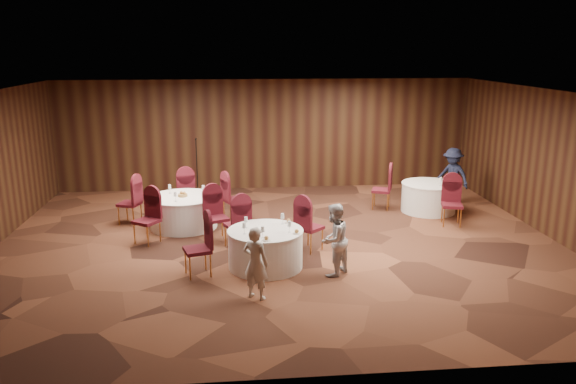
{
  "coord_description": "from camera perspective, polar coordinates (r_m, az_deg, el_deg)",
  "views": [
    {
      "loc": [
        -0.94,
        -11.3,
        4.11
      ],
      "look_at": [
        0.2,
        0.2,
        1.1
      ],
      "focal_mm": 35.0,
      "sensor_mm": 36.0,
      "label": 1
    }
  ],
  "objects": [
    {
      "name": "chairs_main",
      "position": [
        11.23,
        -3.89,
        -4.18
      ],
      "size": [
        2.92,
        2.07,
        1.0
      ],
      "color": "#440D12",
      "rests_on": "ground"
    },
    {
      "name": "man_c",
      "position": [
        15.66,
        16.35,
        1.6
      ],
      "size": [
        1.03,
        1.11,
        1.5
      ],
      "primitive_type": "imported",
      "rotation": [
        0.0,
        0.0,
        5.36
      ],
      "color": "black",
      "rests_on": "ground"
    },
    {
      "name": "woman_a",
      "position": [
        9.38,
        -3.3,
        -7.22
      ],
      "size": [
        0.55,
        0.5,
        1.26
      ],
      "primitive_type": "imported",
      "rotation": [
        0.0,
        0.0,
        2.58
      ],
      "color": "silver",
      "rests_on": "ground"
    },
    {
      "name": "mic_stand",
      "position": [
        15.5,
        -9.17,
        0.99
      ],
      "size": [
        0.24,
        0.24,
        1.72
      ],
      "color": "black",
      "rests_on": "ground"
    },
    {
      "name": "chairs_right",
      "position": [
        14.21,
        12.77,
        -0.49
      ],
      "size": [
        1.94,
        2.19,
        1.0
      ],
      "color": "#440D12",
      "rests_on": "ground"
    },
    {
      "name": "table_left",
      "position": [
        13.3,
        -10.57,
        -1.97
      ],
      "size": [
        1.57,
        1.57,
        0.74
      ],
      "color": "white",
      "rests_on": "ground"
    },
    {
      "name": "ground",
      "position": [
        12.06,
        -0.86,
        -5.33
      ],
      "size": [
        12.0,
        12.0,
        0.0
      ],
      "primitive_type": "plane",
      "color": "black",
      "rests_on": "ground"
    },
    {
      "name": "table_right",
      "position": [
        14.77,
        14.09,
        -0.5
      ],
      "size": [
        1.39,
        1.39,
        0.74
      ],
      "color": "white",
      "rests_on": "ground"
    },
    {
      "name": "tabletop_right",
      "position": [
        14.45,
        15.27,
        1.23
      ],
      "size": [
        0.08,
        0.08,
        0.22
      ],
      "color": "silver",
      "rests_on": "table_right"
    },
    {
      "name": "chairs_left",
      "position": [
        13.29,
        -10.65,
        -1.42
      ],
      "size": [
        3.15,
        2.97,
        1.0
      ],
      "color": "#440D12",
      "rests_on": "ground"
    },
    {
      "name": "woman_b",
      "position": [
        10.32,
        4.68,
        -4.86
      ],
      "size": [
        0.83,
        0.83,
        1.36
      ],
      "primitive_type": "imported",
      "rotation": [
        0.0,
        0.0,
        3.95
      ],
      "color": "silver",
      "rests_on": "ground"
    },
    {
      "name": "tabletop_left",
      "position": [
        13.19,
        -10.65,
        -0.1
      ],
      "size": [
        0.87,
        0.8,
        0.22
      ],
      "color": "silver",
      "rests_on": "table_left"
    },
    {
      "name": "room_shell",
      "position": [
        11.54,
        -0.89,
        3.88
      ],
      "size": [
        12.0,
        12.0,
        12.0
      ],
      "color": "silver",
      "rests_on": "ground"
    },
    {
      "name": "table_main",
      "position": [
        10.76,
        -2.3,
        -5.73
      ],
      "size": [
        1.44,
        1.44,
        0.74
      ],
      "color": "white",
      "rests_on": "ground"
    },
    {
      "name": "tabletop_main",
      "position": [
        10.52,
        -1.5,
        -3.49
      ],
      "size": [
        1.08,
        1.14,
        0.22
      ],
      "color": "silver",
      "rests_on": "table_main"
    }
  ]
}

